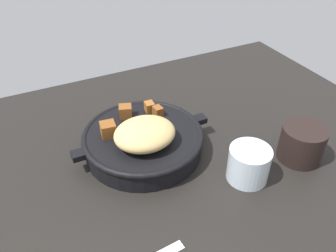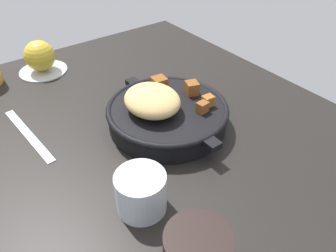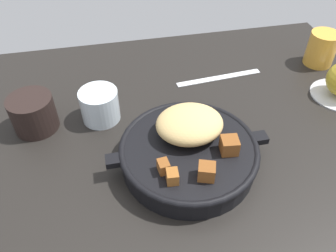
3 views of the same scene
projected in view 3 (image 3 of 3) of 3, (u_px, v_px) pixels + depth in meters
The scene contains 6 objects.
ground_plane at pixel (159, 149), 65.14cm from camera, with size 105.08×80.33×2.40cm, color black.
cast_iron_skillet at pixel (189, 149), 59.09cm from camera, with size 28.55×24.22×9.07cm.
butter_knife at pixel (219, 78), 80.00cm from camera, with size 20.68×1.60×0.36cm, color silver.
water_glass_short at pixel (100, 105), 67.71cm from camera, with size 7.69×7.69×6.59cm, color silver.
coffee_mug_dark at pixel (33, 113), 65.60cm from camera, with size 8.55×8.55×7.09cm, color black.
juice_glass_amber at pixel (322, 49), 82.10cm from camera, with size 6.88×6.88×8.07cm, color gold.
Camera 3 is at (-7.32, -43.73, 46.77)cm, focal length 36.36 mm.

